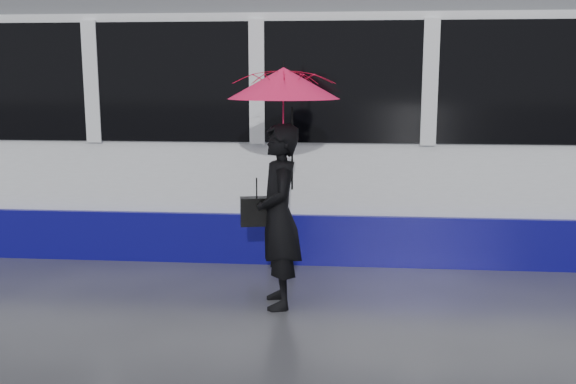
# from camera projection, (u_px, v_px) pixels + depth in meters

# --- Properties ---
(ground) EXTENTS (90.00, 90.00, 0.00)m
(ground) POSITION_uv_depth(u_px,v_px,m) (333.00, 301.00, 6.58)
(ground) COLOR #2D2D33
(ground) RESTS_ON ground
(rails) EXTENTS (34.00, 1.51, 0.02)m
(rails) POSITION_uv_depth(u_px,v_px,m) (336.00, 239.00, 9.03)
(rails) COLOR #3F3D38
(rails) RESTS_ON ground
(tram) EXTENTS (26.00, 2.56, 3.35)m
(tram) POSITION_uv_depth(u_px,v_px,m) (306.00, 123.00, 8.78)
(tram) COLOR white
(tram) RESTS_ON ground
(woman) EXTENTS (0.57, 0.74, 1.83)m
(woman) POSITION_uv_depth(u_px,v_px,m) (279.00, 217.00, 6.30)
(woman) COLOR black
(woman) RESTS_ON ground
(umbrella) EXTENTS (1.28, 1.28, 1.23)m
(umbrella) POSITION_uv_depth(u_px,v_px,m) (284.00, 105.00, 6.11)
(umbrella) COLOR #FA1599
(umbrella) RESTS_ON ground
(handbag) EXTENTS (0.35, 0.21, 0.46)m
(handbag) POSITION_uv_depth(u_px,v_px,m) (257.00, 211.00, 6.34)
(handbag) COLOR black
(handbag) RESTS_ON ground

